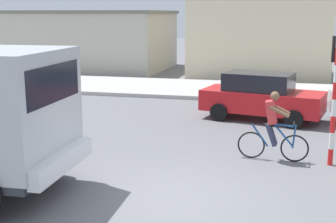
{
  "coord_description": "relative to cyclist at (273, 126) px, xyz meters",
  "views": [
    {
      "loc": [
        2.08,
        -8.41,
        3.56
      ],
      "look_at": [
        -0.61,
        2.5,
        1.2
      ],
      "focal_mm": 50.02,
      "sensor_mm": 36.0,
      "label": 1
    }
  ],
  "objects": [
    {
      "name": "ground_plane",
      "position": [
        -1.91,
        -3.0,
        -0.86
      ],
      "size": [
        120.0,
        120.0,
        0.0
      ],
      "primitive_type": "plane",
      "color": "slate"
    },
    {
      "name": "sidewalk_far",
      "position": [
        -1.91,
        10.1,
        -0.78
      ],
      "size": [
        80.0,
        5.0,
        0.16
      ],
      "primitive_type": "cube",
      "color": "#ADADA8",
      "rests_on": "ground"
    },
    {
      "name": "cyclist",
      "position": [
        0.0,
        0.0,
        0.0
      ],
      "size": [
        1.73,
        0.5,
        1.72
      ],
      "color": "black",
      "rests_on": "ground"
    },
    {
      "name": "traffic_light_pole",
      "position": [
        1.37,
        0.01,
        1.2
      ],
      "size": [
        0.24,
        0.43,
        3.2
      ],
      "color": "red",
      "rests_on": "ground"
    },
    {
      "name": "car_red_near",
      "position": [
        -0.5,
        4.53,
        -0.05
      ],
      "size": [
        4.27,
        2.51,
        1.6
      ],
      "color": "red",
      "rests_on": "ground"
    },
    {
      "name": "building_corner_left",
      "position": [
        -13.08,
        17.33,
        1.01
      ],
      "size": [
        12.0,
        7.63,
        3.73
      ],
      "color": "#B2AD9E",
      "rests_on": "ground"
    },
    {
      "name": "building_mid_block",
      "position": [
        -1.24,
        16.37,
        2.13
      ],
      "size": [
        7.8,
        5.6,
        5.98
      ],
      "color": "beige",
      "rests_on": "ground"
    }
  ]
}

